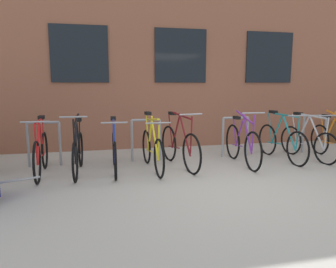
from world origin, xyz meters
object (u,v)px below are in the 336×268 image
bicycle_purple (242,144)px  bicycle_teal (281,141)px  bicycle_red (41,153)px  bicycle_black (78,152)px  bicycle_yellow (152,149)px  bicycle_blue (114,151)px  bicycle_silver (307,142)px  bicycle_orange (333,141)px  bicycle_maroon (179,146)px

bicycle_purple → bicycle_teal: bicycle_purple is taller
bicycle_red → bicycle_black: bearing=-0.7°
bicycle_black → bicycle_yellow: bearing=-2.6°
bicycle_black → bicycle_red: (-0.63, 0.01, 0.01)m
bicycle_purple → bicycle_teal: (0.98, 0.17, -0.01)m
bicycle_red → bicycle_yellow: bearing=-2.0°
bicycle_blue → bicycle_silver: 4.10m
bicycle_orange → bicycle_red: 5.93m
bicycle_black → bicycle_red: bicycle_black is taller
bicycle_maroon → bicycle_teal: bearing=1.6°
bicycle_blue → bicycle_teal: bearing=2.4°
bicycle_maroon → bicycle_yellow: (-0.55, -0.10, -0.02)m
bicycle_teal → bicycle_purple: bearing=-170.4°
bicycle_red → bicycle_yellow: 1.98m
bicycle_silver → bicycle_maroon: bearing=-179.7°
bicycle_teal → bicycle_red: size_ratio=1.05×
bicycle_teal → bicycle_black: bearing=-178.5°
bicycle_black → bicycle_teal: bicycle_black is taller
bicycle_teal → bicycle_silver: (0.59, -0.05, -0.02)m
bicycle_purple → bicycle_red: (-3.80, 0.07, -0.01)m
bicycle_orange → bicycle_blue: bicycle_orange is taller
bicycle_silver → bicycle_blue: bearing=-178.6°
bicycle_silver → bicycle_yellow: bicycle_yellow is taller
bicycle_orange → bicycle_teal: bicycle_orange is taller
bicycle_blue → bicycle_red: (-1.28, 0.05, 0.02)m
bicycle_orange → bicycle_silver: (-0.55, 0.10, -0.01)m
bicycle_blue → bicycle_yellow: 0.70m
bicycle_maroon → bicycle_purple: size_ratio=1.03×
bicycle_silver → bicycle_purple: bearing=-175.7°
bicycle_maroon → bicycle_teal: (2.25, 0.06, -0.02)m
bicycle_orange → bicycle_black: bearing=179.6°
bicycle_red → bicycle_purple: bearing=-1.0°
bicycle_teal → bicycle_orange: bearing=-7.2°
bicycle_orange → bicycle_yellow: (-3.95, -0.02, 0.00)m
bicycle_orange → bicycle_blue: 4.65m
bicycle_purple → bicycle_silver: bicycle_purple is taller
bicycle_silver → bicycle_red: bearing=-179.5°
bicycle_maroon → bicycle_blue: size_ratio=1.08×
bicycle_orange → bicycle_maroon: (-3.40, 0.08, 0.03)m
bicycle_maroon → bicycle_black: bearing=-178.7°
bicycle_orange → bicycle_maroon: bicycle_maroon is taller
bicycle_black → bicycle_red: 0.63m
bicycle_black → bicycle_teal: 4.15m
bicycle_black → bicycle_blue: bicycle_black is taller
bicycle_purple → bicycle_red: size_ratio=1.05×
bicycle_maroon → bicycle_red: 2.53m
bicycle_blue → bicycle_maroon: bearing=3.8°
bicycle_black → bicycle_yellow: size_ratio=0.98×
bicycle_purple → bicycle_yellow: bearing=-180.0°
bicycle_yellow → bicycle_orange: bearing=0.3°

